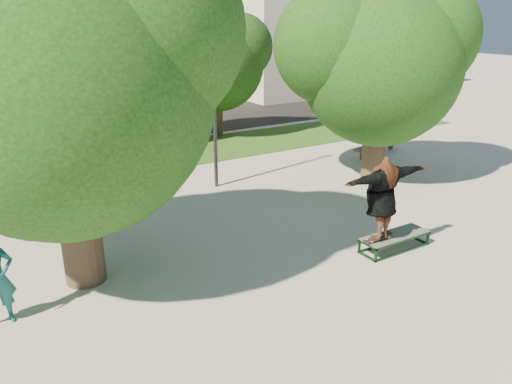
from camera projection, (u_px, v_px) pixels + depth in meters
ground at (276, 251)px, 11.94m from camera, size 120.00×120.00×0.00m
grass_strip at (165, 155)px, 20.03m from camera, size 30.00×4.00×0.02m
asphalt_strip at (96, 128)px, 24.75m from camera, size 40.00×8.00×0.01m
tree_left at (53, 68)px, 9.20m from camera, size 6.96×5.95×7.12m
tree_right at (377, 56)px, 15.95m from camera, size 6.24×5.33×6.51m
bg_tree_mid at (85, 50)px, 19.72m from camera, size 5.76×4.92×6.24m
bg_tree_right at (215, 58)px, 22.21m from camera, size 5.04×4.31×5.43m
lamppost at (214, 90)px, 15.37m from camera, size 0.25×0.15×6.11m
side_building at (313, 33)px, 37.11m from camera, size 15.00×10.00×8.00m
grind_box at (394, 242)px, 12.00m from camera, size 1.80×0.60×0.38m
skater_rig at (382, 198)px, 11.30m from camera, size 2.41×0.66×2.04m
bench at (378, 145)px, 20.04m from camera, size 2.89×1.06×0.44m
car_dark at (55, 121)px, 22.27m from camera, size 2.39×5.16×1.64m
car_grey at (159, 117)px, 23.99m from camera, size 2.66×5.10×1.37m
car_silver_b at (126, 119)px, 23.57m from camera, size 2.49×4.67×1.29m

